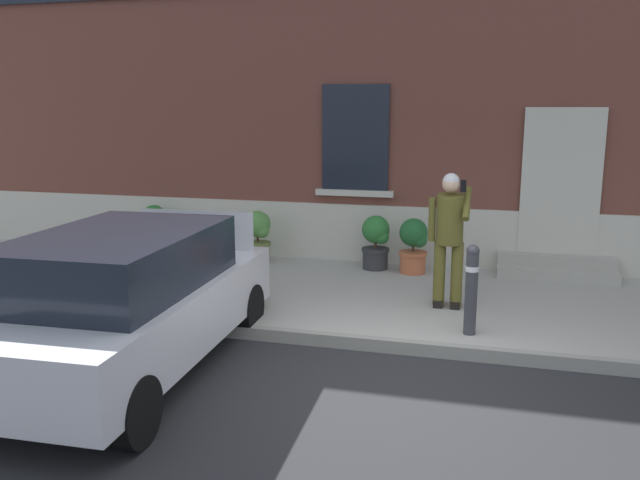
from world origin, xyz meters
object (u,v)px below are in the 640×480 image
object	(u,v)px
bollard_near_person	(471,286)
hatchback_car_silver	(128,299)
planter_olive	(258,235)
person_on_phone	(449,232)
planter_terracotta	(414,244)
planter_charcoal	(376,241)
planter_cream	(155,228)

from	to	relation	value
bollard_near_person	hatchback_car_silver	bearing A→B (deg)	-153.59
bollard_near_person	planter_olive	bearing A→B (deg)	142.81
person_on_phone	planter_terracotta	xyz separation A→B (m)	(-0.65, 1.72, -0.55)
bollard_near_person	person_on_phone	bearing A→B (deg)	109.66
planter_charcoal	planter_terracotta	bearing A→B (deg)	-9.89
hatchback_car_silver	planter_cream	xyz separation A→B (m)	(-2.20, 4.51, -0.18)
bollard_near_person	planter_cream	xyz separation A→B (m)	(-5.54, 2.85, -0.11)
person_on_phone	planter_cream	size ratio (longest dim) A/B	2.03
person_on_phone	planter_cream	world-z (taller)	person_on_phone
planter_olive	planter_charcoal	bearing A→B (deg)	1.27
planter_olive	planter_terracotta	world-z (taller)	same
hatchback_car_silver	planter_olive	size ratio (longest dim) A/B	4.80
planter_olive	planter_terracotta	distance (m)	2.59
planter_cream	planter_charcoal	world-z (taller)	same
planter_cream	planter_charcoal	size ratio (longest dim) A/B	1.00
hatchback_car_silver	planter_charcoal	xyz separation A→B (m)	(1.76, 4.41, -0.18)
person_on_phone	bollard_near_person	bearing A→B (deg)	-62.57
planter_cream	planter_terracotta	size ratio (longest dim) A/B	1.00
hatchback_car_silver	planter_terracotta	xyz separation A→B (m)	(2.37, 4.30, -0.18)
planter_charcoal	planter_terracotta	world-z (taller)	same
hatchback_car_silver	planter_cream	world-z (taller)	hatchback_car_silver
bollard_near_person	planter_charcoal	xyz separation A→B (m)	(-1.59, 2.75, -0.11)
hatchback_car_silver	person_on_phone	xyz separation A→B (m)	(3.02, 2.58, 0.36)
planter_terracotta	planter_cream	bearing A→B (deg)	177.42
planter_terracotta	bollard_near_person	bearing A→B (deg)	-69.72
planter_olive	planter_charcoal	world-z (taller)	same
bollard_near_person	planter_charcoal	bearing A→B (deg)	120.00
bollard_near_person	planter_terracotta	distance (m)	2.82
planter_terracotta	person_on_phone	bearing A→B (deg)	-69.40
person_on_phone	planter_cream	distance (m)	5.59
bollard_near_person	planter_terracotta	bearing A→B (deg)	110.28
planter_cream	planter_olive	distance (m)	1.98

